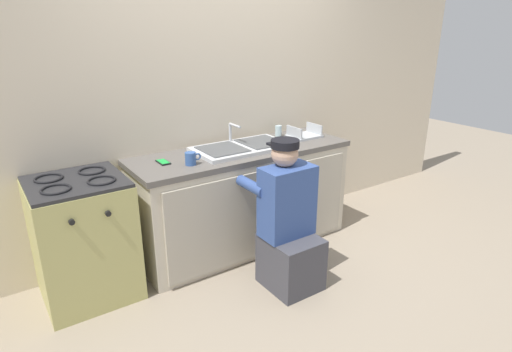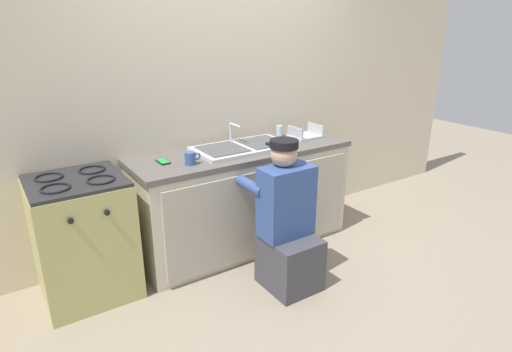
% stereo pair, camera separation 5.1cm
% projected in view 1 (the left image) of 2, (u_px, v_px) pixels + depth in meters
% --- Properties ---
extents(ground_plane, '(12.00, 12.00, 0.00)m').
position_uv_depth(ground_plane, '(263.00, 257.00, 3.59)').
color(ground_plane, gray).
extents(back_wall, '(6.00, 0.10, 2.50)m').
position_uv_depth(back_wall, '(220.00, 98.00, 3.67)').
color(back_wall, beige).
rests_on(back_wall, ground_plane).
extents(counter_cabinet, '(1.84, 0.62, 0.83)m').
position_uv_depth(counter_cabinet, '(244.00, 201.00, 3.68)').
color(counter_cabinet, beige).
rests_on(counter_cabinet, ground_plane).
extents(countertop, '(1.88, 0.62, 0.04)m').
position_uv_depth(countertop, '(242.00, 152.00, 3.53)').
color(countertop, '#5B5651').
rests_on(countertop, counter_cabinet).
extents(sink_double_basin, '(0.80, 0.44, 0.19)m').
position_uv_depth(sink_double_basin, '(242.00, 147.00, 3.52)').
color(sink_double_basin, silver).
rests_on(sink_double_basin, countertop).
extents(stove_range, '(0.62, 0.62, 0.89)m').
position_uv_depth(stove_range, '(84.00, 239.00, 2.97)').
color(stove_range, tan).
rests_on(stove_range, ground_plane).
extents(plumber_person, '(0.42, 0.61, 1.10)m').
position_uv_depth(plumber_person, '(288.00, 228.00, 3.09)').
color(plumber_person, '#3F3F47').
rests_on(plumber_person, ground_plane).
extents(cell_phone, '(0.07, 0.14, 0.01)m').
position_uv_depth(cell_phone, '(163.00, 162.00, 3.19)').
color(cell_phone, black).
rests_on(cell_phone, countertop).
extents(dish_rack_tray, '(0.28, 0.22, 0.11)m').
position_uv_depth(dish_rack_tray, '(304.00, 135.00, 3.89)').
color(dish_rack_tray, '#B2B7BC').
rests_on(dish_rack_tray, countertop).
extents(coffee_mug, '(0.13, 0.08, 0.09)m').
position_uv_depth(coffee_mug, '(191.00, 159.00, 3.13)').
color(coffee_mug, '#335699').
rests_on(coffee_mug, countertop).
extents(water_glass, '(0.06, 0.06, 0.10)m').
position_uv_depth(water_glass, '(278.00, 131.00, 3.91)').
color(water_glass, '#ADC6CC').
rests_on(water_glass, countertop).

